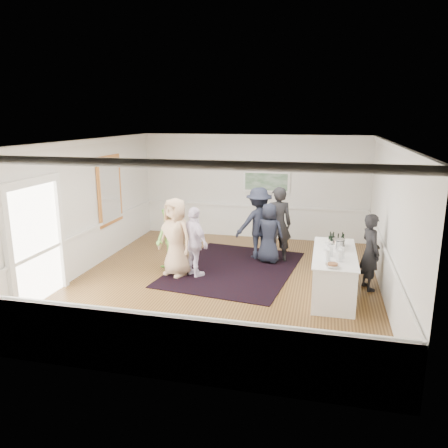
% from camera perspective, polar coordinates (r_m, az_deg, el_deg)
% --- Properties ---
extents(floor, '(8.00, 8.00, 0.00)m').
position_cam_1_polar(floor, '(10.21, 0.03, -7.50)').
color(floor, brown).
rests_on(floor, ground).
extents(ceiling, '(7.00, 8.00, 0.02)m').
position_cam_1_polar(ceiling, '(9.52, 0.03, 10.74)').
color(ceiling, white).
rests_on(ceiling, wall_back).
extents(wall_left, '(0.02, 8.00, 3.20)m').
position_cam_1_polar(wall_left, '(11.06, -17.94, 2.14)').
color(wall_left, white).
rests_on(wall_left, floor).
extents(wall_right, '(0.02, 8.00, 3.20)m').
position_cam_1_polar(wall_right, '(9.59, 20.85, 0.18)').
color(wall_right, white).
rests_on(wall_right, floor).
extents(wall_back, '(7.00, 0.02, 3.20)m').
position_cam_1_polar(wall_back, '(13.60, 3.88, 4.87)').
color(wall_back, white).
rests_on(wall_back, floor).
extents(wall_front, '(7.00, 0.02, 3.20)m').
position_cam_1_polar(wall_front, '(6.07, -8.65, -6.75)').
color(wall_front, white).
rests_on(wall_front, floor).
extents(wainscoting, '(7.00, 8.00, 1.00)m').
position_cam_1_polar(wainscoting, '(10.04, 0.03, -4.84)').
color(wainscoting, white).
rests_on(wainscoting, floor).
extents(mirror, '(0.05, 1.25, 1.85)m').
position_cam_1_polar(mirror, '(12.11, -14.68, 4.30)').
color(mirror, '#E48E43').
rests_on(mirror, wall_left).
extents(doorway, '(0.10, 1.78, 2.56)m').
position_cam_1_polar(doorway, '(9.53, -23.38, -1.27)').
color(doorway, white).
rests_on(doorway, wall_left).
extents(landscape_painting, '(1.44, 0.06, 0.66)m').
position_cam_1_polar(landscape_painting, '(13.46, 5.54, 5.52)').
color(landscape_painting, white).
rests_on(landscape_painting, wall_back).
extents(area_rug, '(3.33, 4.09, 0.02)m').
position_cam_1_polar(area_rug, '(11.01, 1.27, -5.83)').
color(area_rug, black).
rests_on(area_rug, floor).
extents(serving_table, '(0.89, 2.33, 0.94)m').
position_cam_1_polar(serving_table, '(9.61, 14.11, -6.29)').
color(serving_table, white).
rests_on(serving_table, floor).
extents(bartender, '(0.60, 0.72, 1.70)m').
position_cam_1_polar(bartender, '(10.05, 18.56, -3.48)').
color(bartender, black).
rests_on(bartender, floor).
extents(guest_tan, '(1.08, 0.91, 1.88)m').
position_cam_1_polar(guest_tan, '(10.40, -6.34, -1.72)').
color(guest_tan, tan).
rests_on(guest_tan, floor).
extents(guest_green, '(0.99, 0.97, 1.61)m').
position_cam_1_polar(guest_green, '(10.64, -7.09, -2.13)').
color(guest_green, '#7EC850').
rests_on(guest_green, floor).
extents(guest_lilac, '(1.02, 0.94, 1.68)m').
position_cam_1_polar(guest_lilac, '(10.30, -3.87, -2.39)').
color(guest_lilac, white).
rests_on(guest_lilac, floor).
extents(guest_dark_a, '(1.43, 1.25, 1.92)m').
position_cam_1_polar(guest_dark_a, '(11.63, 4.54, 0.10)').
color(guest_dark_a, '#1E2232').
rests_on(guest_dark_a, floor).
extents(guest_dark_b, '(0.82, 0.64, 1.99)m').
position_cam_1_polar(guest_dark_b, '(11.40, 7.03, -0.06)').
color(guest_dark_b, black).
rests_on(guest_dark_b, floor).
extents(guest_navy, '(0.87, 0.66, 1.58)m').
position_cam_1_polar(guest_navy, '(11.35, 5.93, -1.17)').
color(guest_navy, '#1E2232').
rests_on(guest_navy, floor).
extents(wine_bottles, '(0.35, 0.23, 0.31)m').
position_cam_1_polar(wine_bottles, '(9.92, 14.48, -1.89)').
color(wine_bottles, black).
rests_on(wine_bottles, serving_table).
extents(juice_pitchers, '(0.40, 0.65, 0.24)m').
position_cam_1_polar(juice_pitchers, '(9.07, 14.10, -3.59)').
color(juice_pitchers, '#81B842').
rests_on(juice_pitchers, serving_table).
extents(ice_bucket, '(0.26, 0.26, 0.25)m').
position_cam_1_polar(ice_bucket, '(9.63, 14.72, -2.64)').
color(ice_bucket, silver).
rests_on(ice_bucket, serving_table).
extents(nut_bowl, '(0.29, 0.29, 0.07)m').
position_cam_1_polar(nut_bowl, '(8.54, 14.02, -5.24)').
color(nut_bowl, white).
rests_on(nut_bowl, serving_table).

